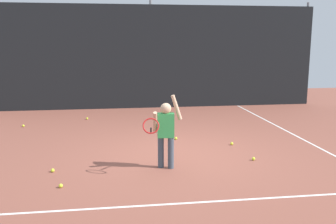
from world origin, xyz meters
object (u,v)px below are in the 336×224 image
object	(u,v)px
tennis_ball_6	(23,126)
tennis_ball_2	(176,138)
tennis_ball_5	(61,186)
tennis_ball_7	(232,144)
tennis_player	(165,129)
tennis_ball_4	(53,170)
tennis_ball_3	(87,118)
tennis_ball_0	(253,159)

from	to	relation	value
tennis_ball_6	tennis_ball_2	bearing A→B (deg)	-26.14
tennis_ball_5	tennis_ball_7	distance (m)	4.00
tennis_ball_5	tennis_ball_6	distance (m)	4.84
tennis_player	tennis_ball_7	distance (m)	2.25
tennis_ball_2	tennis_ball_4	distance (m)	3.16
tennis_ball_2	tennis_ball_4	world-z (taller)	same
tennis_ball_5	tennis_ball_3	bearing A→B (deg)	89.56
tennis_ball_4	tennis_ball_7	size ratio (longest dim) A/B	1.00
tennis_player	tennis_ball_2	distance (m)	2.13
tennis_player	tennis_ball_2	bearing A→B (deg)	80.20
tennis_player	tennis_ball_0	distance (m)	1.91
tennis_ball_6	tennis_ball_0	bearing A→B (deg)	-35.50
tennis_ball_5	tennis_ball_6	bearing A→B (deg)	109.40
tennis_player	tennis_ball_3	xyz separation A→B (m)	(-1.73, 4.61, -0.69)
tennis_ball_0	tennis_player	bearing A→B (deg)	-173.71
tennis_ball_3	tennis_ball_6	bearing A→B (deg)	-155.44
tennis_ball_2	tennis_ball_5	world-z (taller)	same
tennis_ball_0	tennis_ball_6	distance (m)	6.31
tennis_ball_2	tennis_ball_6	world-z (taller)	same
tennis_ball_4	tennis_ball_6	world-z (taller)	same
tennis_ball_0	tennis_ball_4	xyz separation A→B (m)	(-3.78, -0.13, 0.00)
tennis_ball_0	tennis_ball_4	size ratio (longest dim) A/B	1.00
tennis_ball_0	tennis_ball_6	size ratio (longest dim) A/B	1.00
tennis_ball_3	tennis_ball_4	distance (m)	4.56
tennis_ball_6	tennis_ball_7	xyz separation A→B (m)	(5.06, -2.54, 0.00)
tennis_ball_4	tennis_ball_5	bearing A→B (deg)	-72.28
tennis_player	tennis_ball_0	xyz separation A→B (m)	(1.76, 0.19, -0.69)
tennis_ball_4	tennis_ball_7	distance (m)	3.91
tennis_player	tennis_ball_5	world-z (taller)	tennis_player
tennis_player	tennis_ball_6	size ratio (longest dim) A/B	20.46
tennis_player	tennis_ball_3	bearing A→B (deg)	115.57
tennis_ball_0	tennis_ball_7	bearing A→B (deg)	94.00
tennis_ball_0	tennis_ball_3	bearing A→B (deg)	128.32
tennis_player	tennis_ball_6	xyz separation A→B (m)	(-3.38, 3.86, -0.69)
tennis_ball_0	tennis_ball_6	xyz separation A→B (m)	(-5.14, 3.67, 0.00)
tennis_ball_0	tennis_ball_2	distance (m)	2.15
tennis_ball_5	tennis_ball_7	world-z (taller)	same
tennis_ball_2	tennis_ball_5	distance (m)	3.50
tennis_player	tennis_ball_4	bearing A→B (deg)	-176.67
tennis_ball_2	tennis_ball_7	xyz separation A→B (m)	(1.17, -0.63, 0.00)
tennis_ball_7	tennis_player	bearing A→B (deg)	-141.89
tennis_player	tennis_ball_7	size ratio (longest dim) A/B	20.46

